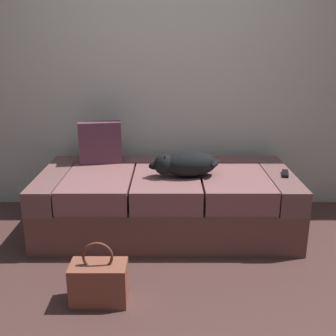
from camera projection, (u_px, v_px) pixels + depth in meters
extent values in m
plane|color=brown|center=(167.00, 323.00, 2.14)|extent=(10.00, 10.00, 0.00)
cube|color=silver|center=(168.00, 46.00, 3.39)|extent=(6.40, 0.10, 2.80)
cube|color=brown|center=(168.00, 212.00, 3.18)|extent=(1.93, 0.93, 0.30)
cube|color=#7D5453|center=(56.00, 183.00, 3.11)|extent=(0.20, 0.93, 0.18)
cube|color=#7D5453|center=(280.00, 183.00, 3.10)|extent=(0.20, 0.93, 0.18)
cube|color=#7D5453|center=(168.00, 169.00, 3.45)|extent=(1.53, 0.20, 0.18)
cube|color=#915D5E|center=(100.00, 187.00, 3.01)|extent=(0.49, 0.71, 0.18)
cube|color=#915D5E|center=(168.00, 188.00, 3.01)|extent=(0.49, 0.71, 0.18)
cube|color=#915D5E|center=(236.00, 188.00, 3.01)|extent=(0.49, 0.71, 0.18)
ellipsoid|color=black|center=(191.00, 164.00, 2.97)|extent=(0.44, 0.29, 0.19)
sphere|color=black|center=(165.00, 164.00, 2.94)|extent=(0.15, 0.15, 0.15)
ellipsoid|color=black|center=(156.00, 166.00, 2.94)|extent=(0.10, 0.07, 0.05)
cone|color=black|center=(166.00, 158.00, 2.89)|extent=(0.04, 0.04, 0.04)
cone|color=black|center=(165.00, 155.00, 2.97)|extent=(0.04, 0.04, 0.04)
ellipsoid|color=black|center=(217.00, 163.00, 2.95)|extent=(0.10, 0.16, 0.04)
cube|color=black|center=(287.00, 174.00, 3.01)|extent=(0.08, 0.16, 0.02)
cube|color=#5D3648|center=(102.00, 142.00, 3.28)|extent=(0.36, 0.18, 0.34)
cube|color=#95523E|center=(101.00, 283.00, 2.29)|extent=(0.32, 0.18, 0.24)
torus|color=brown|center=(99.00, 256.00, 2.24)|extent=(0.18, 0.02, 0.18)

